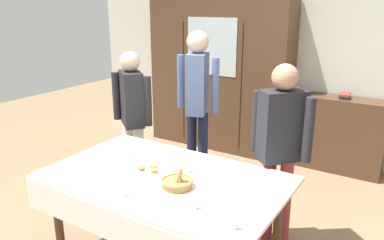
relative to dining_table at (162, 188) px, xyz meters
The scene contains 17 objects.
back_wall 2.97m from the dining_table, 90.00° to the left, with size 6.40×0.10×2.70m, color silver.
dining_table is the anchor object (origin of this frame).
wall_cabinet 2.77m from the dining_table, 109.15° to the left, with size 2.06×0.46×2.11m.
bookshelf_low 2.77m from the dining_table, 73.22° to the left, with size 1.04×0.35×0.93m.
book_stack 2.78m from the dining_table, 73.22° to the left, with size 0.15×0.21×0.06m.
tea_cup_back_edge 0.53m from the dining_table, 29.85° to the right, with size 0.13×0.13×0.06m.
tea_cup_near_left 0.23m from the dining_table, 58.77° to the left, with size 0.13×0.13×0.06m.
tea_cup_far_right 0.61m from the dining_table, 156.71° to the left, with size 0.13×0.13×0.06m.
tea_cup_mid_right 0.40m from the dining_table, 100.67° to the right, with size 0.13×0.13×0.06m.
tea_cup_mid_left 0.83m from the dining_table, 23.76° to the right, with size 0.13×0.13×0.06m.
bread_basket 0.23m from the dining_table, 18.79° to the right, with size 0.24×0.24×0.16m.
pastry_plate 0.19m from the dining_table, 169.14° to the left, with size 0.28×0.28×0.05m.
spoon_near_left 0.57m from the dining_table, ahead, with size 0.12×0.02×0.01m.
spoon_front_edge 0.56m from the dining_table, 159.21° to the right, with size 0.12×0.02×0.01m.
person_beside_shelf 1.05m from the dining_table, 48.85° to the left, with size 0.52×0.40×1.59m.
person_near_right_end 1.36m from the dining_table, 140.05° to the left, with size 0.52×0.38×1.56m.
person_by_cabinet 1.49m from the dining_table, 110.31° to the left, with size 0.52×0.41×1.77m.
Camera 1 is at (1.60, -2.35, 2.03)m, focal length 35.44 mm.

